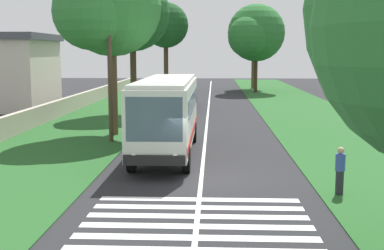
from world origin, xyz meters
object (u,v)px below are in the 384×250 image
roadside_tree_right_1 (255,35)px  roadside_tree_right_2 (253,32)px  roadside_tree_left_0 (131,16)px  trailing_car_1 (187,98)px  utility_pole (110,73)px  pedestrian (340,170)px  trailing_car_0 (186,103)px  roadside_tree_left_1 (165,27)px  coach_bus (167,111)px  roadside_tree_left_2 (108,9)px

roadside_tree_right_1 → roadside_tree_right_2: 6.81m
roadside_tree_left_0 → trailing_car_1: bearing=-26.4°
utility_pole → pedestrian: size_ratio=4.34×
roadside_tree_right_1 → utility_pole: size_ratio=1.49×
trailing_car_0 → roadside_tree_right_2: (27.40, -7.71, 7.12)m
roadside_tree_left_0 → roadside_tree_left_1: roadside_tree_left_1 is taller
roadside_tree_left_1 → utility_pole: (-35.10, -0.32, -4.30)m
pedestrian → roadside_tree_left_0: bearing=25.5°
trailing_car_0 → roadside_tree_left_1: roadside_tree_left_1 is taller
coach_bus → roadside_tree_right_2: bearing=-9.3°
trailing_car_0 → roadside_tree_left_1: 21.26m
roadside_tree_left_0 → utility_pole: size_ratio=1.50×
trailing_car_1 → roadside_tree_left_0: size_ratio=0.39×
trailing_car_1 → roadside_tree_right_2: roadside_tree_right_2 is taller
roadside_tree_left_0 → roadside_tree_right_1: (23.27, -11.64, -0.67)m
roadside_tree_right_1 → pedestrian: 46.88m
pedestrian → trailing_car_1: bearing=12.6°
trailing_car_1 → trailing_car_0: bearing=-178.5°
roadside_tree_left_0 → roadside_tree_left_2: roadside_tree_left_0 is taller
roadside_tree_right_1 → roadside_tree_left_0: bearing=153.4°
coach_bus → trailing_car_1: size_ratio=2.60×
trailing_car_0 → roadside_tree_left_0: (-2.65, 4.19, 7.21)m
trailing_car_0 → roadside_tree_right_2: size_ratio=0.41×
trailing_car_0 → trailing_car_1: (5.52, 0.14, 0.00)m
roadside_tree_left_1 → roadside_tree_right_2: (7.84, -11.35, -0.37)m
coach_bus → roadside_tree_right_2: roadside_tree_right_2 is taller
roadside_tree_left_1 → pedestrian: (-45.39, -10.49, -7.24)m
coach_bus → roadside_tree_left_0: 17.60m
roadside_tree_left_0 → roadside_tree_left_1: bearing=-1.4°
utility_pole → roadside_tree_right_2: bearing=-14.4°
roadside_tree_left_2 → trailing_car_1: bearing=-11.2°
roadside_tree_left_0 → roadside_tree_right_1: 26.03m
coach_bus → pedestrian: coach_bus is taller
roadside_tree_left_0 → utility_pole: (-12.89, -0.87, -4.03)m
roadside_tree_left_0 → pedestrian: 26.61m
roadside_tree_right_1 → roadside_tree_left_1: bearing=95.5°
roadside_tree_left_0 → utility_pole: bearing=-176.1°
roadside_tree_left_2 → utility_pole: 4.42m
roadside_tree_left_2 → roadside_tree_right_2: size_ratio=1.03×
utility_pole → pedestrian: 14.76m
roadside_tree_left_1 → roadside_tree_right_2: roadside_tree_left_1 is taller
trailing_car_0 → roadside_tree_left_0: bearing=122.3°
roadside_tree_left_0 → roadside_tree_right_1: size_ratio=1.01×
coach_bus → roadside_tree_left_2: (5.58, 3.98, 5.38)m
trailing_car_1 → utility_pole: bearing=171.4°
roadside_tree_left_1 → coach_bus: bearing=-174.4°
roadside_tree_right_2 → pedestrian: roadside_tree_right_2 is taller
roadside_tree_right_1 → roadside_tree_right_2: bearing=-2.2°
roadside_tree_right_2 → roadside_tree_right_1: bearing=177.8°
roadside_tree_right_2 → trailing_car_1: bearing=160.3°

